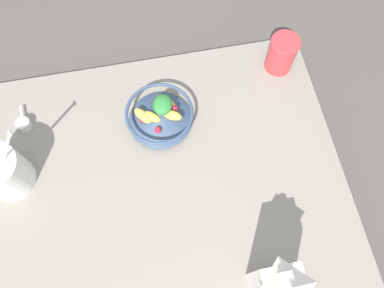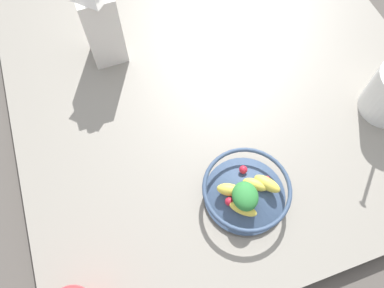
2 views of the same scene
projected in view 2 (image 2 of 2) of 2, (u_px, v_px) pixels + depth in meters
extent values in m
plane|color=#4C4742|center=(217.00, 89.00, 1.07)|extent=(6.00, 6.00, 0.00)
cube|color=gray|center=(218.00, 85.00, 1.05)|extent=(1.12, 1.12, 0.04)
cylinder|color=#384C6B|center=(244.00, 196.00, 0.88)|extent=(0.11, 0.11, 0.01)
cone|color=#384C6B|center=(246.00, 192.00, 0.86)|extent=(0.19, 0.19, 0.05)
torus|color=#384C6B|center=(247.00, 188.00, 0.84)|extent=(0.20, 0.20, 0.01)
ellipsoid|color=#EFD64C|center=(267.00, 184.00, 0.85)|extent=(0.06, 0.07, 0.03)
ellipsoid|color=#EFD64C|center=(255.00, 185.00, 0.85)|extent=(0.06, 0.06, 0.03)
ellipsoid|color=#EFD64C|center=(243.00, 209.00, 0.83)|extent=(0.06, 0.06, 0.03)
ellipsoid|color=#EFD64C|center=(230.00, 190.00, 0.84)|extent=(0.06, 0.05, 0.03)
cylinder|color=orange|center=(246.00, 190.00, 0.85)|extent=(0.04, 0.04, 0.02)
sphere|color=red|center=(243.00, 170.00, 0.87)|extent=(0.02, 0.02, 0.02)
sphere|color=red|center=(229.00, 202.00, 0.84)|extent=(0.02, 0.02, 0.02)
sphere|color=red|center=(240.00, 187.00, 0.85)|extent=(0.01, 0.01, 0.01)
sphere|color=red|center=(252.00, 188.00, 0.85)|extent=(0.01, 0.01, 0.01)
sphere|color=red|center=(266.00, 180.00, 0.86)|extent=(0.02, 0.02, 0.02)
sphere|color=red|center=(247.00, 193.00, 0.85)|extent=(0.02, 0.02, 0.02)
ellipsoid|color=#2D7F38|center=(245.00, 196.00, 0.82)|extent=(0.07, 0.08, 0.04)
cube|color=silver|center=(102.00, 26.00, 0.98)|extent=(0.09, 0.09, 0.22)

